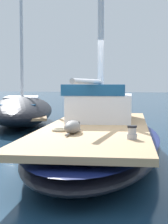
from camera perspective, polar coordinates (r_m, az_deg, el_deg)
ground_plane at (r=7.75m, az=1.97°, el=-6.92°), size 120.00×120.00×0.00m
sailboat_main at (r=7.69m, az=1.98°, el=-4.47°), size 3.49×7.51×0.66m
cabin_house at (r=8.73m, az=2.60°, el=1.00°), size 1.69×2.40×0.84m
dog_grey at (r=6.46m, az=-1.74°, el=-2.30°), size 0.31×0.95×0.22m
deck_winch at (r=5.79m, az=7.38°, el=-3.18°), size 0.16×0.16×0.21m
coiled_rope at (r=6.75m, az=-3.59°, el=-2.75°), size 0.32×0.32×0.04m
moored_boat_port_side at (r=14.48m, az=-9.60°, el=0.44°), size 5.02×8.00×6.27m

